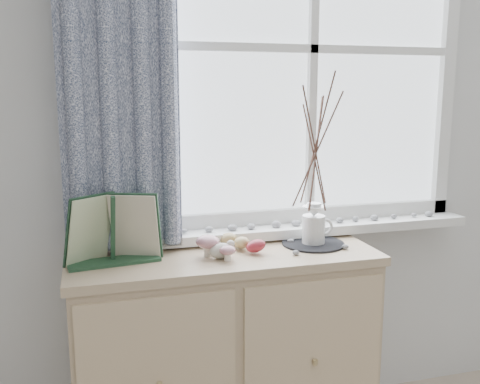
{
  "coord_description": "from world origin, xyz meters",
  "views": [
    {
      "loc": [
        -0.64,
        -0.19,
        1.47
      ],
      "look_at": [
        -0.1,
        1.7,
        1.1
      ],
      "focal_mm": 40.0,
      "sensor_mm": 36.0,
      "label": 1
    }
  ],
  "objects_px": {
    "botanical_book": "(113,230)",
    "twig_pitcher": "(316,146)",
    "sideboard": "(225,354)",
    "toadstool_cluster": "(213,245)"
  },
  "relations": [
    {
      "from": "toadstool_cluster",
      "to": "twig_pitcher",
      "type": "relative_size",
      "value": 0.21
    },
    {
      "from": "sideboard",
      "to": "botanical_book",
      "type": "relative_size",
      "value": 3.1
    },
    {
      "from": "botanical_book",
      "to": "twig_pitcher",
      "type": "distance_m",
      "value": 0.85
    },
    {
      "from": "sideboard",
      "to": "toadstool_cluster",
      "type": "relative_size",
      "value": 8.22
    },
    {
      "from": "botanical_book",
      "to": "twig_pitcher",
      "type": "bearing_deg",
      "value": -3.62
    },
    {
      "from": "sideboard",
      "to": "twig_pitcher",
      "type": "distance_m",
      "value": 0.91
    },
    {
      "from": "botanical_book",
      "to": "twig_pitcher",
      "type": "relative_size",
      "value": 0.55
    },
    {
      "from": "botanical_book",
      "to": "toadstool_cluster",
      "type": "height_order",
      "value": "botanical_book"
    },
    {
      "from": "sideboard",
      "to": "twig_pitcher",
      "type": "relative_size",
      "value": 1.69
    },
    {
      "from": "botanical_book",
      "to": "sideboard",
      "type": "bearing_deg",
      "value": -2.96
    }
  ]
}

